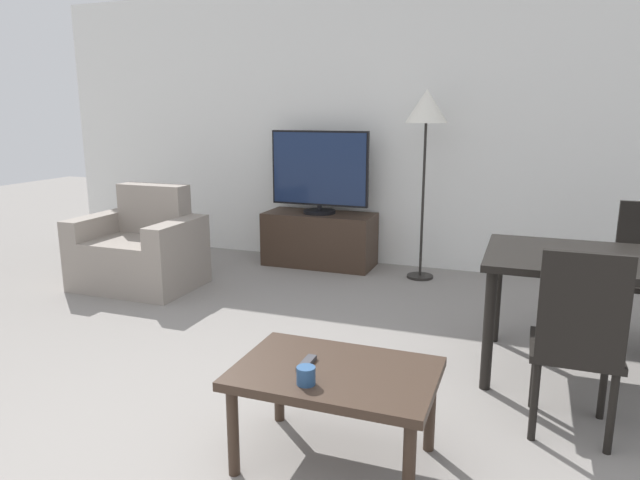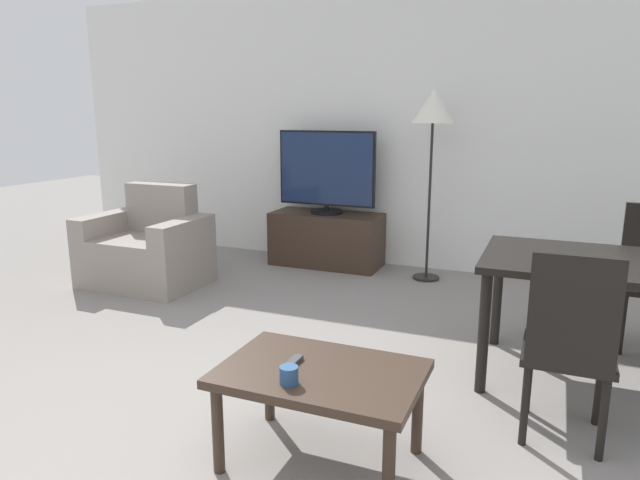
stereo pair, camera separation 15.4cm
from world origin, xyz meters
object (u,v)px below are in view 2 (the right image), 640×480
Objects in this scene: tv_stand at (327,239)px; cup_white_near at (289,375)px; coffee_table at (321,382)px; tv at (327,172)px; remote_primary at (292,363)px; armchair at (148,250)px; floor_lamp at (433,114)px; dining_table at (621,276)px; dining_chair_near at (570,342)px.

tv_stand is 3.46m from cup_white_near.
tv is at bearing 111.54° from coffee_table.
tv_stand is 14.20× the size of cup_white_near.
armchair is at bearing 140.86° from remote_primary.
floor_lamp is (1.04, -0.11, 1.23)m from tv_stand.
cup_white_near is (1.15, -3.26, -0.46)m from tv.
coffee_table is 0.50× the size of floor_lamp.
tv_stand is (1.24, 1.20, -0.05)m from armchair.
floor_lamp is (-0.18, 2.98, 1.11)m from coffee_table.
armchair reaches higher than tv_stand.
coffee_table is 3.19m from floor_lamp.
coffee_table is at bearing -37.51° from armchair.
tv is (0.00, -0.00, 0.67)m from tv_stand.
dining_table reaches higher than cup_white_near.
remote_primary reaches higher than coffee_table.
tv_stand is at bearing 143.88° from dining_table.
floor_lamp is 3.32m from cup_white_near.
coffee_table is 0.15m from remote_primary.
tv_stand reaches higher than remote_primary.
remote_primary is (-0.13, -0.01, 0.07)m from coffee_table.
tv_stand is 0.64× the size of floor_lamp.
dining_table is 2.36m from floor_lamp.
armchair is 3.00m from remote_primary.
dining_table is 1.97m from cup_white_near.
remote_primary is 0.18m from cup_white_near.
tv_stand is at bearing 109.45° from cup_white_near.
tv_stand is 1.61m from floor_lamp.
armchair reaches higher than remote_primary.
dining_table is at bearing -50.01° from floor_lamp.
floor_lamp reaches higher than dining_chair_near.
cup_white_near is at bearing -131.46° from dining_table.
coffee_table is 0.21m from cup_white_near.
tv is 0.58× the size of floor_lamp.
armchair is 3.09m from coffee_table.
floor_lamp is 11.38× the size of remote_primary.
coffee_table is at bearing -150.03° from dining_chair_near.
floor_lamp reaches higher than armchair.
cup_white_near is (0.06, -0.16, 0.03)m from remote_primary.
floor_lamp is at bearing 129.99° from dining_table.
dining_chair_near is (2.20, -2.52, 0.24)m from tv_stand.
remote_primary is (-1.11, -0.57, -0.06)m from dining_chair_near.
tv_stand is 3.32m from coffee_table.
dining_table is 18.84× the size of cup_white_near.
dining_chair_near reaches higher than coffee_table.
remote_primary is at bearing -136.13° from dining_table.
armchair is at bearing -135.73° from tv_stand.
dining_chair_near is at bearing -108.99° from dining_table.
armchair is at bearing 139.29° from cup_white_near.
armchair is 0.70× the size of dining_table.
tv_stand is 1.18× the size of dining_chair_near.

